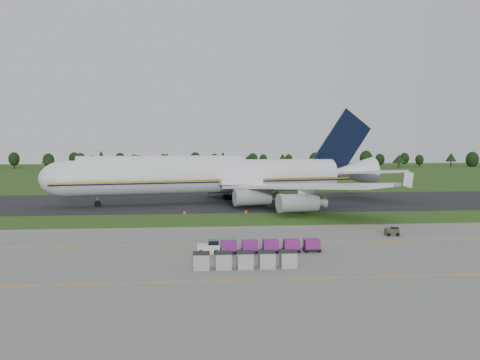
{
  "coord_description": "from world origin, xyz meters",
  "views": [
    {
      "loc": [
        -9.97,
        -85.65,
        13.33
      ],
      "look_at": [
        -1.95,
        2.0,
        7.18
      ],
      "focal_mm": 35.0,
      "sensor_mm": 36.0,
      "label": 1
    }
  ],
  "objects": [
    {
      "name": "ground",
      "position": [
        0.0,
        0.0,
        0.0
      ],
      "size": [
        600.0,
        600.0,
        0.0
      ],
      "primitive_type": "plane",
      "color": "#274715",
      "rests_on": "ground"
    },
    {
      "name": "apron",
      "position": [
        0.0,
        -34.0,
        0.03
      ],
      "size": [
        300.0,
        52.0,
        0.06
      ],
      "primitive_type": "cube",
      "color": "slate",
      "rests_on": "ground"
    },
    {
      "name": "taxiway",
      "position": [
        0.0,
        28.0,
        0.04
      ],
      "size": [
        300.0,
        40.0,
        0.08
      ],
      "primitive_type": "cube",
      "color": "black",
      "rests_on": "ground"
    },
    {
      "name": "apron_markings",
      "position": [
        0.0,
        -26.98,
        0.06
      ],
      "size": [
        300.0,
        30.2,
        0.01
      ],
      "color": "orange",
      "rests_on": "apron"
    },
    {
      "name": "tree_line",
      "position": [
        19.67,
        220.84,
        5.84
      ],
      "size": [
        522.36,
        22.31,
        11.43
      ],
      "color": "black",
      "rests_on": "ground"
    },
    {
      "name": "aircraft",
      "position": [
        -5.84,
        26.13,
        6.66
      ],
      "size": [
        83.37,
        79.53,
        23.32
      ],
      "color": "white",
      "rests_on": "ground"
    },
    {
      "name": "baggage_train",
      "position": [
        -2.45,
        -27.9,
        0.92
      ],
      "size": [
        15.61,
        1.66,
        1.59
      ],
      "color": "silver",
      "rests_on": "apron"
    },
    {
      "name": "utility_cart",
      "position": [
        19.17,
        -18.4,
        0.58
      ],
      "size": [
        2.03,
        1.36,
        1.07
      ],
      "color": "#343928",
      "rests_on": "apron"
    },
    {
      "name": "uld_row",
      "position": [
        -4.8,
        -35.25,
        0.97
      ],
      "size": [
        11.43,
        1.83,
        1.81
      ],
      "color": "#A1A1A1",
      "rests_on": "apron"
    },
    {
      "name": "edge_markers",
      "position": [
        -0.25,
        7.5,
        0.27
      ],
      "size": [
        25.16,
        0.3,
        0.6
      ],
      "color": "#EA4B07",
      "rests_on": "ground"
    }
  ]
}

